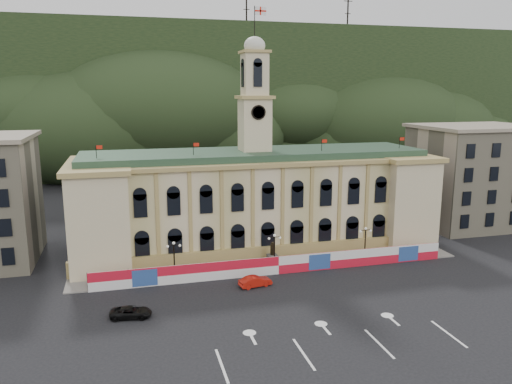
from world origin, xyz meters
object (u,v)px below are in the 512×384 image
object	(u,v)px
lamp_center	(274,248)
red_sedan	(255,281)
black_suv	(131,312)
statue	(272,259)

from	to	relation	value
lamp_center	red_sedan	size ratio (longest dim) A/B	1.15
black_suv	lamp_center	bearing A→B (deg)	-53.36
statue	red_sedan	bearing A→B (deg)	-122.87
statue	black_suv	size ratio (longest dim) A/B	0.77
statue	lamp_center	world-z (taller)	lamp_center
statue	red_sedan	distance (m)	7.82
statue	red_sedan	size ratio (longest dim) A/B	0.83
statue	lamp_center	xyz separation A→B (m)	(0.00, -1.00, 1.89)
red_sedan	black_suv	bearing A→B (deg)	97.59
statue	lamp_center	bearing A→B (deg)	-90.00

